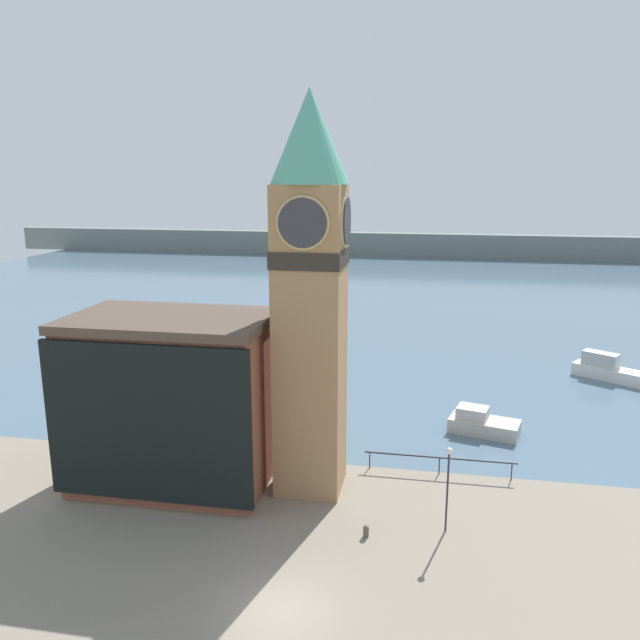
# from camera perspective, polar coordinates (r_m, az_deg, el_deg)

# --- Properties ---
(ground_plane) EXTENTS (160.00, 160.00, 0.00)m
(ground_plane) POSITION_cam_1_polar(r_m,az_deg,el_deg) (27.90, -3.43, -24.94)
(ground_plane) COLOR gray
(water) EXTENTS (160.00, 120.00, 0.00)m
(water) POSITION_cam_1_polar(r_m,az_deg,el_deg) (96.32, 6.95, 2.78)
(water) COLOR slate
(water) RESTS_ON ground_plane
(far_shoreline) EXTENTS (180.00, 3.00, 5.00)m
(far_shoreline) POSITION_cam_1_polar(r_m,az_deg,el_deg) (135.53, 8.04, 6.81)
(far_shoreline) COLOR slate
(far_shoreline) RESTS_ON water
(pier_railing) EXTENTS (8.80, 0.08, 1.09)m
(pier_railing) POSITION_cam_1_polar(r_m,az_deg,el_deg) (38.04, 10.88, -12.41)
(pier_railing) COLOR #232328
(pier_railing) RESTS_ON ground_plane
(clock_tower) EXTENTS (4.06, 4.06, 21.42)m
(clock_tower) POSITION_cam_1_polar(r_m,az_deg,el_deg) (32.85, -0.89, 2.94)
(clock_tower) COLOR #9E754C
(clock_tower) RESTS_ON ground_plane
(pier_building) EXTENTS (11.12, 7.04, 9.71)m
(pier_building) POSITION_cam_1_polar(r_m,az_deg,el_deg) (36.12, -13.34, -7.16)
(pier_building) COLOR brown
(pier_building) RESTS_ON ground_plane
(boat_near) EXTENTS (5.01, 3.32, 1.73)m
(boat_near) POSITION_cam_1_polar(r_m,az_deg,el_deg) (44.45, 14.59, -9.14)
(boat_near) COLOR #B7B2A8
(boat_near) RESTS_ON water
(boat_far) EXTENTS (6.43, 5.16, 2.24)m
(boat_far) POSITION_cam_1_polar(r_m,az_deg,el_deg) (59.15, 24.98, -4.19)
(boat_far) COLOR silver
(boat_far) RESTS_ON water
(mooring_bollard_near) EXTENTS (0.30, 0.30, 0.61)m
(mooring_bollard_near) POSITION_cam_1_polar(r_m,az_deg,el_deg) (32.06, 4.23, -18.65)
(mooring_bollard_near) COLOR brown
(mooring_bollard_near) RESTS_ON ground_plane
(lamp_post) EXTENTS (0.32, 0.32, 4.45)m
(lamp_post) POSITION_cam_1_polar(r_m,az_deg,el_deg) (31.66, 11.64, -13.66)
(lamp_post) COLOR #2D2D33
(lamp_post) RESTS_ON ground_plane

